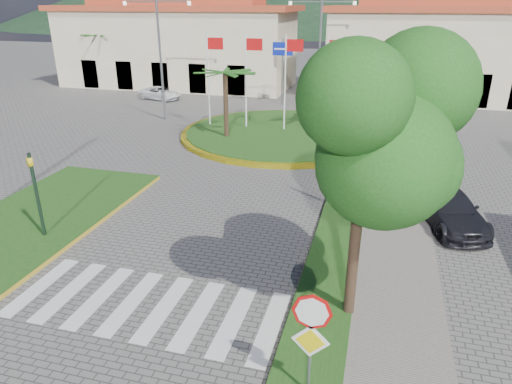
% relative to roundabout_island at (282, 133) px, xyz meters
% --- Properties ---
extents(median_left, '(5.00, 14.00, 0.18)m').
position_rel_roundabout_island_xyz_m(median_left, '(-6.50, -16.00, -0.08)').
color(median_left, '#1C4A15').
rests_on(median_left, ground).
extents(crosswalk, '(8.00, 3.00, 0.01)m').
position_rel_roundabout_island_xyz_m(crosswalk, '(-0.00, -18.00, -0.16)').
color(crosswalk, silver).
rests_on(crosswalk, ground).
extents(roundabout_island, '(12.70, 12.70, 6.00)m').
position_rel_roundabout_island_xyz_m(roundabout_island, '(0.00, 0.00, 0.00)').
color(roundabout_island, yellow).
rests_on(roundabout_island, ground).
extents(stop_sign, '(0.80, 0.11, 2.65)m').
position_rel_roundabout_island_xyz_m(stop_sign, '(4.90, -20.04, 1.62)').
color(stop_sign, slate).
rests_on(stop_sign, ground).
extents(deciduous_tree, '(3.60, 3.60, 6.80)m').
position_rel_roundabout_island_xyz_m(deciduous_tree, '(5.50, -17.00, 5.01)').
color(deciduous_tree, black).
rests_on(deciduous_tree, ground).
extents(traffic_light_left, '(0.15, 0.18, 3.20)m').
position_rel_roundabout_island_xyz_m(traffic_light_left, '(-5.20, -15.50, 1.77)').
color(traffic_light_left, black).
rests_on(traffic_light_left, ground).
extents(traffic_light_right, '(0.15, 0.18, 3.20)m').
position_rel_roundabout_island_xyz_m(traffic_light_right, '(4.50, -10.00, 1.77)').
color(traffic_light_right, black).
rests_on(traffic_light_right, ground).
extents(traffic_light_far, '(0.18, 0.15, 3.20)m').
position_rel_roundabout_island_xyz_m(traffic_light_far, '(8.00, 4.00, 1.77)').
color(traffic_light_far, black).
rests_on(traffic_light_far, ground).
extents(direction_sign_west, '(1.60, 0.14, 5.20)m').
position_rel_roundabout_island_xyz_m(direction_sign_west, '(-2.00, 8.97, 3.36)').
color(direction_sign_west, slate).
rests_on(direction_sign_west, ground).
extents(direction_sign_east, '(1.60, 0.14, 5.20)m').
position_rel_roundabout_island_xyz_m(direction_sign_east, '(3.00, 8.97, 3.36)').
color(direction_sign_east, slate).
rests_on(direction_sign_east, ground).
extents(street_lamp_centre, '(4.80, 0.16, 8.00)m').
position_rel_roundabout_island_xyz_m(street_lamp_centre, '(1.00, 8.00, 4.33)').
color(street_lamp_centre, slate).
rests_on(street_lamp_centre, ground).
extents(street_lamp_west, '(4.80, 0.16, 8.00)m').
position_rel_roundabout_island_xyz_m(street_lamp_west, '(-9.00, 2.00, 4.33)').
color(street_lamp_west, slate).
rests_on(street_lamp_west, ground).
extents(building_left, '(23.32, 9.54, 8.05)m').
position_rel_roundabout_island_xyz_m(building_left, '(-14.00, 16.00, 3.73)').
color(building_left, beige).
rests_on(building_left, ground).
extents(building_right, '(19.08, 9.54, 8.05)m').
position_rel_roundabout_island_xyz_m(building_right, '(10.00, 16.00, 3.73)').
color(building_right, beige).
rests_on(building_right, ground).
extents(hill_near_back, '(110.00, 110.00, 16.00)m').
position_rel_roundabout_island_xyz_m(hill_near_back, '(-10.00, 108.00, 7.83)').
color(hill_near_back, black).
rests_on(hill_near_back, ground).
extents(white_van, '(4.16, 2.68, 1.07)m').
position_rel_roundabout_island_xyz_m(white_van, '(-12.64, 8.54, 0.36)').
color(white_van, white).
rests_on(white_van, ground).
extents(car_dark_a, '(3.67, 2.51, 1.16)m').
position_rel_roundabout_island_xyz_m(car_dark_a, '(-8.00, 12.79, 0.41)').
color(car_dark_a, black).
rests_on(car_dark_a, ground).
extents(car_dark_b, '(3.50, 2.00, 1.09)m').
position_rel_roundabout_island_xyz_m(car_dark_b, '(8.59, 11.42, 0.38)').
color(car_dark_b, black).
rests_on(car_dark_b, ground).
extents(car_side_right, '(3.04, 4.79, 1.29)m').
position_rel_roundabout_island_xyz_m(car_side_right, '(8.61, -10.43, 0.48)').
color(car_side_right, black).
rests_on(car_side_right, ground).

